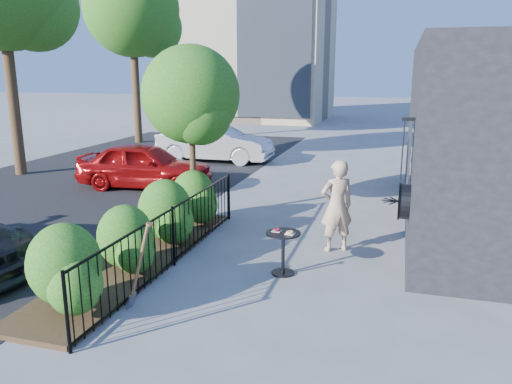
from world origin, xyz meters
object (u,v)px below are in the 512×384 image
(woman, at_px, (337,206))
(shovel, at_px, (138,270))
(cafe_table, at_px, (283,245))
(car_silver, at_px, (215,143))
(street_tree_far, at_px, (133,15))
(patio_tree, at_px, (193,101))
(car_red, at_px, (145,165))

(woman, height_order, shovel, woman)
(cafe_table, distance_m, shovel, 2.54)
(shovel, relative_size, car_silver, 0.31)
(street_tree_far, bearing_deg, woman, -48.03)
(street_tree_far, height_order, woman, street_tree_far)
(patio_tree, height_order, cafe_table, patio_tree)
(street_tree_far, height_order, car_silver, street_tree_far)
(street_tree_far, relative_size, car_silver, 1.87)
(woman, xyz_separation_m, car_red, (-6.15, 3.78, -0.22))
(cafe_table, relative_size, car_red, 0.20)
(cafe_table, distance_m, woman, 1.64)
(shovel, bearing_deg, cafe_table, 47.29)
(car_red, relative_size, car_silver, 0.90)
(car_red, bearing_deg, cafe_table, -139.02)
(shovel, height_order, car_red, same)
(car_red, bearing_deg, woman, -126.84)
(patio_tree, relative_size, woman, 2.20)
(street_tree_far, distance_m, cafe_table, 18.09)
(patio_tree, relative_size, car_red, 0.99)
(street_tree_far, xyz_separation_m, car_silver, (5.36, -3.82, -5.19))
(street_tree_far, relative_size, cafe_table, 10.37)
(patio_tree, height_order, shovel, patio_tree)
(patio_tree, bearing_deg, woman, -18.74)
(street_tree_far, distance_m, woman, 17.37)
(street_tree_far, bearing_deg, patio_tree, -55.49)
(street_tree_far, distance_m, shovel, 18.67)
(shovel, relative_size, car_red, 0.35)
(cafe_table, relative_size, car_silver, 0.18)
(car_red, height_order, car_silver, car_silver)
(car_silver, bearing_deg, street_tree_far, 54.07)
(cafe_table, height_order, car_red, car_red)
(patio_tree, bearing_deg, street_tree_far, 124.51)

